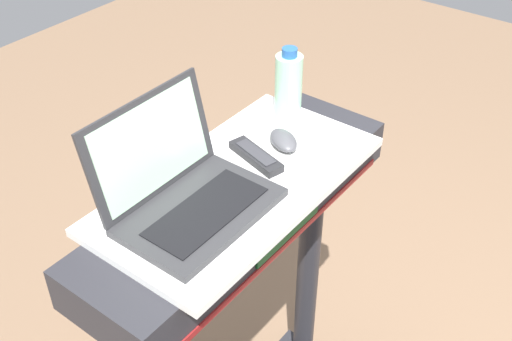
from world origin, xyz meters
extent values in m
cylinder|color=#28282D|center=(0.34, 0.70, 0.59)|extent=(0.07, 0.07, 0.88)
cube|color=#28282D|center=(0.00, 0.70, 1.08)|extent=(0.90, 0.28, 0.11)
cube|color=#0C3F19|center=(0.00, 0.56, 1.08)|extent=(0.24, 0.01, 0.06)
cube|color=maroon|center=(0.00, 0.56, 1.04)|extent=(0.81, 0.00, 0.02)
cube|color=white|center=(0.00, 0.70, 1.15)|extent=(0.71, 0.37, 0.02)
cube|color=#2D2D30|center=(-0.15, 0.69, 1.17)|extent=(0.34, 0.22, 0.02)
cube|color=black|center=(-0.15, 0.67, 1.18)|extent=(0.28, 0.12, 0.00)
cube|color=#2D2D30|center=(-0.15, 0.82, 1.28)|extent=(0.34, 0.05, 0.22)
cube|color=#B2E0B7|center=(-0.15, 0.82, 1.28)|extent=(0.30, 0.04, 0.19)
ellipsoid|color=#4C4C51|center=(0.17, 0.70, 1.17)|extent=(0.10, 0.12, 0.03)
cylinder|color=#9EDBB2|center=(0.29, 0.76, 1.25)|extent=(0.07, 0.07, 0.18)
cylinder|color=#2659A5|center=(0.29, 0.76, 1.35)|extent=(0.04, 0.04, 0.02)
cube|color=#232326|center=(0.09, 0.72, 1.17)|extent=(0.09, 0.17, 0.02)
cube|color=#333338|center=(0.09, 0.72, 1.18)|extent=(0.06, 0.12, 0.00)
camera|label=1|loc=(-0.89, -0.03, 2.06)|focal=44.41mm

